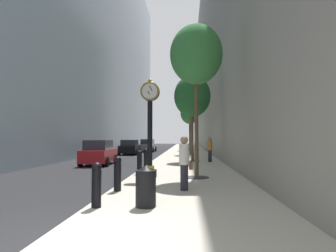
% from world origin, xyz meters
% --- Properties ---
extents(ground_plane, '(110.00, 110.00, 0.00)m').
position_xyz_m(ground_plane, '(0.00, 27.00, 0.00)').
color(ground_plane, '#262628').
rests_on(ground_plane, ground).
extents(sidewalk_right, '(5.12, 80.00, 0.14)m').
position_xyz_m(sidewalk_right, '(2.56, 30.00, 0.07)').
color(sidewalk_right, beige).
rests_on(sidewalk_right, ground).
extents(building_block_left, '(9.00, 80.00, 33.95)m').
position_xyz_m(building_block_left, '(-11.49, 30.00, 16.97)').
color(building_block_left, '#93A8B7').
rests_on(building_block_left, ground).
extents(building_block_right, '(9.00, 80.00, 26.73)m').
position_xyz_m(building_block_right, '(9.62, 30.00, 13.37)').
color(building_block_right, gray).
rests_on(building_block_right, ground).
extents(street_clock, '(0.84, 0.55, 4.35)m').
position_xyz_m(street_clock, '(0.97, 7.49, 2.53)').
color(street_clock, black).
rests_on(street_clock, sidewalk_right).
extents(bollard_nearest, '(0.26, 0.26, 1.13)m').
position_xyz_m(bollard_nearest, '(0.30, 2.15, 0.73)').
color(bollard_nearest, black).
rests_on(bollard_nearest, sidewalk_right).
extents(bollard_second, '(0.26, 0.26, 1.13)m').
position_xyz_m(bollard_second, '(0.30, 4.36, 0.73)').
color(bollard_second, black).
rests_on(bollard_second, sidewalk_right).
extents(bollard_fourth, '(0.26, 0.26, 1.13)m').
position_xyz_m(bollard_fourth, '(0.30, 8.78, 0.73)').
color(bollard_fourth, black).
rests_on(bollard_fourth, sidewalk_right).
extents(bollard_fifth, '(0.26, 0.26, 1.13)m').
position_xyz_m(bollard_fifth, '(0.30, 10.99, 0.73)').
color(bollard_fifth, black).
rests_on(bollard_fifth, sidewalk_right).
extents(street_tree_near, '(2.33, 2.33, 6.79)m').
position_xyz_m(street_tree_near, '(3.01, 7.66, 5.55)').
color(street_tree_near, '#333335').
rests_on(street_tree_near, sidewalk_right).
extents(street_tree_mid_near, '(2.71, 2.71, 6.40)m').
position_xyz_m(street_tree_mid_near, '(3.01, 16.31, 4.96)').
color(street_tree_mid_near, '#333335').
rests_on(street_tree_mid_near, sidewalk_right).
extents(street_tree_mid_far, '(2.37, 2.37, 6.77)m').
position_xyz_m(street_tree_mid_far, '(3.01, 24.96, 5.51)').
color(street_tree_mid_far, '#333335').
rests_on(street_tree_mid_far, sidewalk_right).
extents(street_tree_far, '(2.46, 2.46, 6.41)m').
position_xyz_m(street_tree_far, '(3.01, 33.61, 5.10)').
color(street_tree_far, '#333335').
rests_on(street_tree_far, sidewalk_right).
extents(trash_bin, '(0.53, 0.53, 1.05)m').
position_xyz_m(trash_bin, '(1.54, 2.29, 0.68)').
color(trash_bin, black).
rests_on(trash_bin, sidewalk_right).
extents(pedestrian_walking, '(0.46, 0.35, 1.80)m').
position_xyz_m(pedestrian_walking, '(2.50, 4.62, 1.10)').
color(pedestrian_walking, '#23232D').
rests_on(pedestrian_walking, sidewalk_right).
extents(pedestrian_by_clock, '(0.35, 0.35, 1.78)m').
position_xyz_m(pedestrian_by_clock, '(4.25, 15.77, 1.09)').
color(pedestrian_by_clock, '#23232D').
rests_on(pedestrian_by_clock, sidewalk_right).
extents(car_grey_near, '(1.95, 4.14, 1.66)m').
position_xyz_m(car_grey_near, '(-2.47, 32.23, 0.80)').
color(car_grey_near, slate).
rests_on(car_grey_near, ground).
extents(car_black_mid, '(2.07, 4.11, 1.63)m').
position_xyz_m(car_black_mid, '(-3.65, 26.25, 0.79)').
color(car_black_mid, black).
rests_on(car_black_mid, ground).
extents(car_red_far, '(2.07, 4.08, 1.72)m').
position_xyz_m(car_red_far, '(-3.48, 14.56, 0.83)').
color(car_red_far, '#AD191E').
rests_on(car_red_far, ground).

